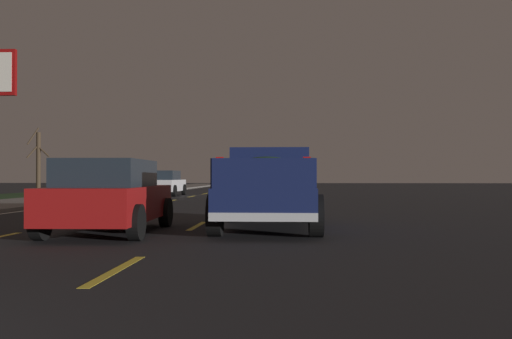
% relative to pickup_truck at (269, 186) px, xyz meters
% --- Properties ---
extents(ground, '(144.00, 144.00, 0.00)m').
position_rel_pickup_truck_xyz_m(ground, '(16.38, 3.50, -0.98)').
color(ground, black).
extents(sidewalk_shoulder, '(108.00, 4.00, 0.12)m').
position_rel_pickup_truck_xyz_m(sidewalk_shoulder, '(16.38, 10.95, -0.92)').
color(sidewalk_shoulder, slate).
rests_on(sidewalk_shoulder, ground).
extents(lane_markings, '(108.00, 7.04, 0.01)m').
position_rel_pickup_truck_xyz_m(lane_markings, '(19.53, 6.57, -0.98)').
color(lane_markings, yellow).
rests_on(lane_markings, ground).
extents(pickup_truck, '(5.44, 2.31, 1.87)m').
position_rel_pickup_truck_xyz_m(pickup_truck, '(0.00, 0.00, 0.00)').
color(pickup_truck, '#141E4C').
rests_on(pickup_truck, ground).
extents(sedan_red, '(4.45, 2.10, 1.54)m').
position_rel_pickup_truck_xyz_m(sedan_red, '(-1.29, 3.32, -0.20)').
color(sedan_red, maroon).
rests_on(sedan_red, ground).
extents(sedan_white, '(4.42, 2.05, 1.54)m').
position_rel_pickup_truck_xyz_m(sedan_white, '(21.85, 7.15, -0.20)').
color(sedan_white, silver).
rests_on(sedan_white, ground).
extents(bare_tree_far, '(0.60, 1.40, 4.32)m').
position_rel_pickup_truck_xyz_m(bare_tree_far, '(22.68, 15.49, 1.13)').
color(bare_tree_far, '#423323').
rests_on(bare_tree_far, ground).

